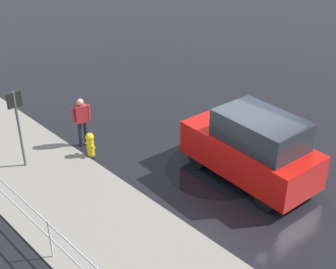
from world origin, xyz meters
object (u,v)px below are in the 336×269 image
(pedestrian, at_px, (82,119))
(sign_post, at_px, (17,119))
(fire_hydrant, at_px, (90,145))
(moving_hatchback, at_px, (252,148))

(pedestrian, distance_m, sign_post, 2.07)
(fire_hydrant, bearing_deg, sign_post, 63.98)
(pedestrian, height_order, sign_post, sign_post)
(moving_hatchback, xyz_separation_m, sign_post, (4.91, 4.32, 0.55))
(moving_hatchback, relative_size, fire_hydrant, 5.00)
(moving_hatchback, relative_size, sign_post, 1.67)
(sign_post, bearing_deg, moving_hatchback, -138.65)
(sign_post, bearing_deg, fire_hydrant, -116.02)
(moving_hatchback, bearing_deg, fire_hydrant, 32.41)
(moving_hatchback, xyz_separation_m, pedestrian, (4.77, 2.35, -0.07))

